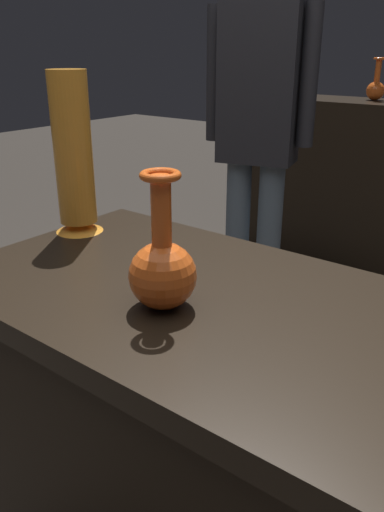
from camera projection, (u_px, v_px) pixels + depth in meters
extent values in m
cube|color=black|center=(216.00, 463.00, 1.19)|extent=(1.10, 0.59, 0.75)
cube|color=black|center=(220.00, 310.00, 1.04)|extent=(1.20, 0.64, 0.05)
sphere|color=#E55B1E|center=(163.00, 276.00, 0.98)|extent=(0.13, 0.13, 0.13)
cylinder|color=#E55B1E|center=(161.00, 213.00, 0.93)|extent=(0.04, 0.04, 0.14)
torus|color=#E55B1E|center=(160.00, 175.00, 0.90)|extent=(0.08, 0.08, 0.02)
cone|color=orange|center=(80.00, 226.00, 1.41)|extent=(0.13, 0.13, 0.03)
cylinder|color=orange|center=(73.00, 149.00, 1.33)|extent=(0.10, 0.10, 0.39)
sphere|color=#E55B1E|center=(375.00, 91.00, 2.87)|extent=(0.10, 0.10, 0.10)
cylinder|color=#E55B1E|center=(378.00, 71.00, 2.83)|extent=(0.03, 0.03, 0.13)
torus|color=#E55B1E|center=(380.00, 59.00, 2.81)|extent=(0.06, 0.06, 0.01)
cone|color=#477A38|center=(285.00, 95.00, 3.12)|extent=(0.09, 0.09, 0.02)
cylinder|color=#477A38|center=(286.00, 69.00, 3.07)|extent=(0.07, 0.07, 0.27)
cylinder|color=slate|center=(268.00, 250.00, 2.36)|extent=(0.11, 0.11, 0.81)
cylinder|color=slate|center=(237.00, 246.00, 2.41)|extent=(0.11, 0.11, 0.81)
cube|color=#232328|center=(260.00, 84.00, 2.11)|extent=(0.35, 0.25, 0.64)
cylinder|color=#232328|center=(309.00, 77.00, 2.02)|extent=(0.07, 0.07, 0.54)
cylinder|color=#232328|center=(215.00, 75.00, 2.17)|extent=(0.07, 0.07, 0.54)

